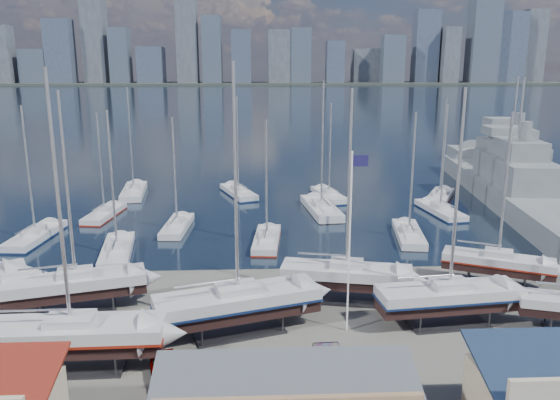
{
  "coord_description": "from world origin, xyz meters",
  "views": [
    {
      "loc": [
        -1.31,
        -46.7,
        17.82
      ],
      "look_at": [
        1.19,
        8.0,
        4.52
      ],
      "focal_mm": 35.0,
      "sensor_mm": 36.0,
      "label": 1
    }
  ],
  "objects_px": {
    "naval_ship_west": "(509,170)",
    "car_a": "(167,372)",
    "flagpole": "(351,230)",
    "naval_ship_east": "(513,191)"
  },
  "relations": [
    {
      "from": "naval_ship_east",
      "to": "naval_ship_west",
      "type": "relative_size",
      "value": 1.08
    },
    {
      "from": "naval_ship_west",
      "to": "car_a",
      "type": "bearing_deg",
      "value": 144.59
    },
    {
      "from": "naval_ship_west",
      "to": "car_a",
      "type": "height_order",
      "value": "naval_ship_west"
    },
    {
      "from": "naval_ship_east",
      "to": "flagpole",
      "type": "relative_size",
      "value": 3.97
    },
    {
      "from": "naval_ship_west",
      "to": "flagpole",
      "type": "bearing_deg",
      "value": 149.36
    },
    {
      "from": "naval_ship_west",
      "to": "car_a",
      "type": "distance_m",
      "value": 73.66
    },
    {
      "from": "naval_ship_east",
      "to": "flagpole",
      "type": "distance_m",
      "value": 45.86
    },
    {
      "from": "flagpole",
      "to": "car_a",
      "type": "bearing_deg",
      "value": -152.31
    },
    {
      "from": "naval_ship_east",
      "to": "car_a",
      "type": "xyz_separation_m",
      "value": [
        -39.86,
        -41.72,
        -0.92
      ]
    },
    {
      "from": "naval_ship_east",
      "to": "flagpole",
      "type": "height_order",
      "value": "naval_ship_east"
    }
  ]
}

